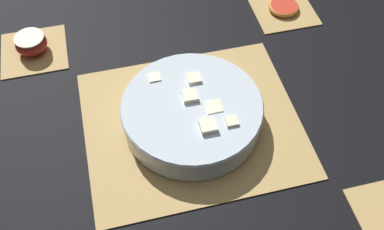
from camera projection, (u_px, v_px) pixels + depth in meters
ground_plane at (192, 124)px, 0.93m from camera, size 6.00×6.00×0.00m
bamboo_mat_center at (192, 123)px, 0.92m from camera, size 0.44×0.38×0.01m
coaster_mat_near_left at (283, 9)px, 1.14m from camera, size 0.15×0.15×0.01m
coaster_mat_near_right at (34, 51)px, 1.05m from camera, size 0.15×0.15×0.01m
fruit_salad_bowl at (192, 112)px, 0.89m from camera, size 0.28×0.28×0.07m
apple_half at (31, 43)px, 1.03m from camera, size 0.07×0.07×0.04m
grapefruit_slice at (284, 7)px, 1.13m from camera, size 0.08×0.08×0.01m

